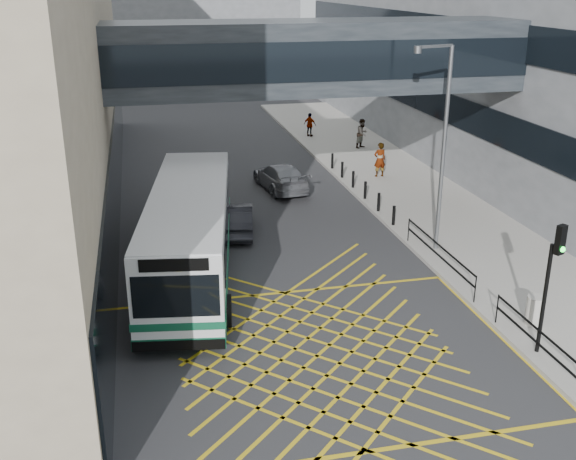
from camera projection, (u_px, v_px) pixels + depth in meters
ground at (317, 356)px, 20.26m from camera, size 120.00×120.00×0.00m
skybridge at (315, 56)px, 29.22m from camera, size 20.00×4.10×3.00m
pavement at (408, 191)px, 35.78m from camera, size 6.00×54.00×0.16m
box_junction at (317, 356)px, 20.26m from camera, size 12.00×9.00×0.01m
bus at (190, 231)px, 25.09m from camera, size 4.55×12.39×3.40m
car_white at (158, 290)px, 23.05m from camera, size 2.12×4.26×1.31m
car_dark at (237, 219)px, 29.88m from camera, size 2.34×4.50×1.34m
car_silver at (281, 176)px, 36.07m from camera, size 2.60×4.99×1.49m
traffic_light at (552, 271)px, 19.20m from camera, size 0.33×0.49×4.10m
street_lamp at (441, 138)px, 26.21m from camera, size 1.85×0.75×8.23m
litter_bin at (535, 311)px, 21.62m from camera, size 0.57×0.57×0.99m
kerb_railings at (479, 286)px, 22.83m from camera, size 0.05×12.54×1.00m
bollards at (359, 185)px, 35.04m from camera, size 0.14×10.14×0.90m
pedestrian_a at (380, 160)px, 37.81m from camera, size 0.82×0.62×1.94m
pedestrian_b at (362, 134)px, 44.28m from camera, size 1.07×0.98×1.90m
pedestrian_c at (310, 125)px, 47.55m from camera, size 1.03×1.00×1.65m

